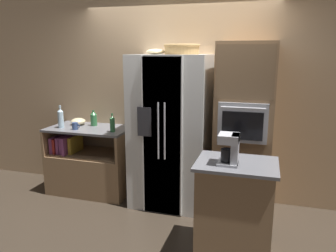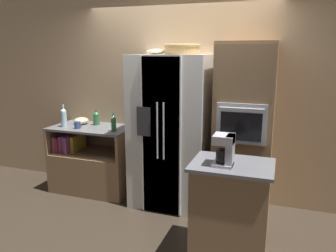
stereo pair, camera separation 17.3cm
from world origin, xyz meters
The scene contains 14 objects.
ground_plane centered at (0.00, 0.00, 0.00)m, with size 20.00×20.00×0.00m, color #382D23.
wall_back centered at (0.00, 0.46, 1.40)m, with size 12.00×0.06×2.80m.
counter_left centered at (-1.17, 0.11, 0.34)m, with size 1.11×0.63×0.92m.
refrigerator centered at (0.01, 0.07, 0.95)m, with size 0.93×0.73×1.89m.
wall_oven centered at (0.90, 0.10, 1.02)m, with size 0.64×0.71×2.03m.
island_counter centered at (0.90, -0.81, 0.47)m, with size 0.74×0.58×0.93m.
wicker_basket centered at (0.15, 0.05, 1.95)m, with size 0.42×0.42×0.12m.
fruit_bowl centered at (-0.17, 0.04, 1.92)m, with size 0.22×0.22×0.06m.
bottle_tall centered at (-0.74, -0.02, 1.02)m, with size 0.06×0.06×0.24m.
bottle_short centered at (-1.15, 0.24, 1.02)m, with size 0.09×0.09×0.22m.
bottle_wide centered at (-1.51, -0.01, 1.05)m, with size 0.08×0.08×0.31m.
mug centered at (-1.27, -0.04, 0.96)m, with size 0.11×0.08×0.09m.
mixing_bowl centered at (-1.38, 0.22, 0.96)m, with size 0.21×0.21×0.10m.
coffee_maker centered at (0.85, -0.88, 1.08)m, with size 0.18×0.20×0.28m.
Camera 2 is at (1.27, -3.67, 1.92)m, focal length 35.00 mm.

